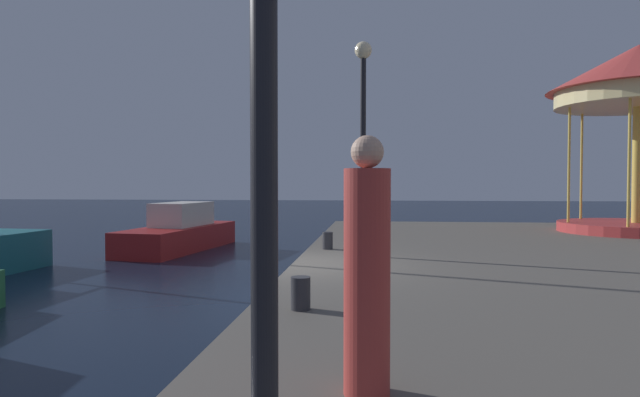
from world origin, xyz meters
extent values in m
plane|color=black|center=(0.00, 0.00, 0.00)|extent=(120.00, 120.00, 0.00)
cube|color=maroon|center=(-5.19, 7.84, 0.41)|extent=(2.56, 5.84, 0.83)
cube|color=beige|center=(-5.16, 8.09, 1.24)|extent=(1.60, 2.63, 0.81)
cube|color=#4C6070|center=(-5.00, 9.32, 1.40)|extent=(1.10, 0.24, 0.37)
cylinder|color=#B23333|center=(9.60, 7.38, 0.95)|extent=(4.53, 4.53, 0.30)
cylinder|color=gold|center=(9.60, 7.38, 2.89)|extent=(0.28, 0.28, 3.57)
cylinder|color=#F2E099|center=(9.60, 7.38, 4.92)|extent=(4.80, 4.80, 0.50)
cone|color=#C63D38|center=(9.60, 7.38, 5.87)|extent=(5.33, 5.33, 1.39)
cylinder|color=gold|center=(8.59, 9.12, 2.89)|extent=(0.08, 0.08, 3.57)
cylinder|color=gold|center=(7.58, 7.38, 2.89)|extent=(0.08, 0.08, 3.57)
cylinder|color=gold|center=(8.59, 5.63, 2.89)|extent=(0.08, 0.08, 3.57)
cylinder|color=black|center=(1.09, -7.90, 2.98)|extent=(0.12, 0.12, 4.35)
cylinder|color=black|center=(1.31, 1.13, 2.86)|extent=(0.12, 0.12, 4.11)
sphere|color=#F9E5B2|center=(1.31, 1.13, 5.09)|extent=(0.36, 0.36, 0.36)
cylinder|color=#2D2D33|center=(0.67, -3.74, 1.00)|extent=(0.24, 0.24, 0.40)
cylinder|color=#2D2D33|center=(0.48, 2.21, 1.00)|extent=(0.24, 0.24, 0.40)
cylinder|color=#B23833|center=(1.51, -6.28, 1.62)|extent=(0.34, 0.34, 1.65)
sphere|color=tan|center=(1.51, -6.28, 2.57)|extent=(0.24, 0.24, 0.24)
camera|label=1|loc=(1.57, -10.21, 2.35)|focal=30.37mm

